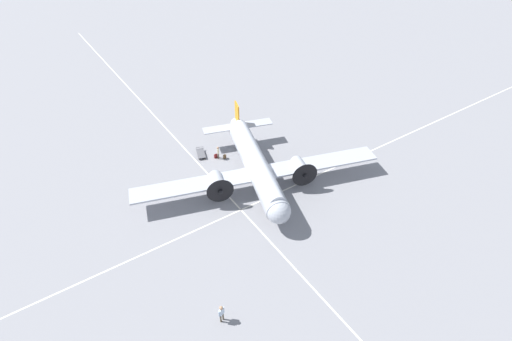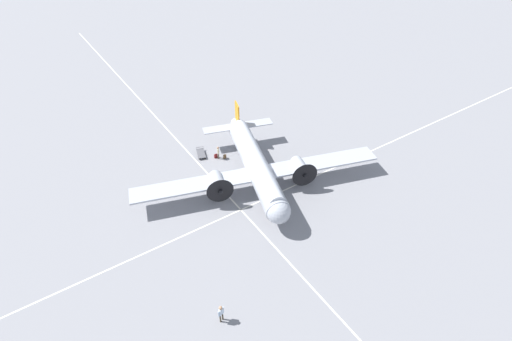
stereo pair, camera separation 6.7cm
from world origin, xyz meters
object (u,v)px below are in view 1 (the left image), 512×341
object	(u,v)px
passenger_boarding	(218,151)
baggage_cart	(201,153)
crew_foreground	(221,312)
suitcase_near_door	(216,156)
airliner_main	(257,166)
suitcase_upright_spare	(225,157)

from	to	relation	value
passenger_boarding	baggage_cart	xyz separation A→B (m)	(1.43, -1.72, -0.74)
passenger_boarding	crew_foreground	bearing A→B (deg)	-10.38
suitcase_near_door	baggage_cart	distance (m)	1.90
crew_foreground	suitcase_near_door	size ratio (longest dim) A/B	3.29
suitcase_near_door	baggage_cart	size ratio (longest dim) A/B	0.25
airliner_main	suitcase_upright_spare	world-z (taller)	airliner_main
airliner_main	suitcase_near_door	size ratio (longest dim) A/B	47.48
airliner_main	passenger_boarding	distance (m)	6.74
suitcase_upright_spare	baggage_cart	bearing A→B (deg)	-45.79
crew_foreground	suitcase_upright_spare	distance (m)	21.26
passenger_boarding	baggage_cart	world-z (taller)	passenger_boarding
passenger_boarding	suitcase_near_door	xyz separation A→B (m)	(0.21, -0.27, -0.76)
baggage_cart	suitcase_upright_spare	bearing A→B (deg)	63.04
crew_foreground	baggage_cart	xyz separation A→B (m)	(-8.79, -20.39, -0.84)
airliner_main	crew_foreground	world-z (taller)	airliner_main
suitcase_upright_spare	airliner_main	bearing A→B (deg)	95.23
passenger_boarding	suitcase_near_door	distance (m)	0.83
airliner_main	suitcase_near_door	distance (m)	7.23
airliner_main	suitcase_upright_spare	distance (m)	6.48
airliner_main	crew_foreground	distance (m)	16.74
suitcase_near_door	crew_foreground	bearing A→B (deg)	62.13
airliner_main	passenger_boarding	size ratio (longest dim) A/B	15.76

